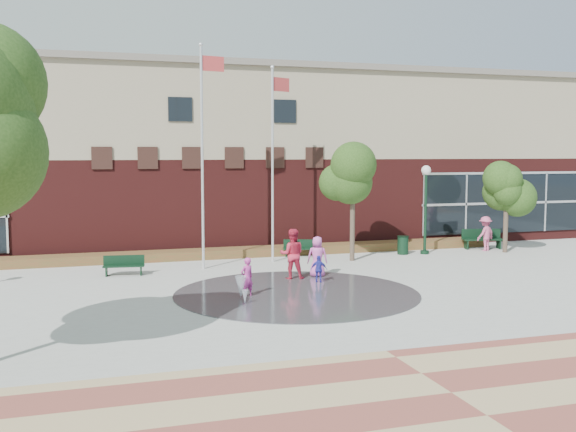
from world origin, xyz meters
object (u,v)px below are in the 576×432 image
object	(u,v)px
child_splash	(247,277)
flagpole_right	(273,153)
bench_left	(124,269)
trash_can	(403,245)
flagpole_left	(203,145)

from	to	relation	value
child_splash	flagpole_right	bearing A→B (deg)	-136.51
flagpole_right	child_splash	bearing A→B (deg)	-137.63
flagpole_right	bench_left	world-z (taller)	flagpole_right
trash_can	flagpole_right	bearing A→B (deg)	-177.88
flagpole_left	child_splash	distance (m)	7.38
child_splash	bench_left	bearing A→B (deg)	-78.27
bench_left	trash_can	xyz separation A→B (m)	(13.01, 1.71, 0.20)
child_splash	trash_can	bearing A→B (deg)	-166.64
flagpole_right	trash_can	world-z (taller)	flagpole_right
child_splash	flagpole_left	bearing A→B (deg)	-109.79
flagpole_right	trash_can	xyz separation A→B (m)	(6.46, 0.24, -4.34)
flagpole_right	bench_left	xyz separation A→B (m)	(-6.55, -1.47, -4.53)
bench_left	flagpole_right	bearing A→B (deg)	20.64
flagpole_left	bench_left	xyz separation A→B (m)	(-3.32, -0.61, -4.89)
trash_can	child_splash	world-z (taller)	child_splash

